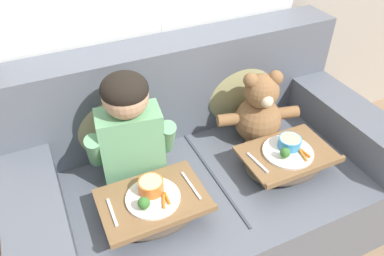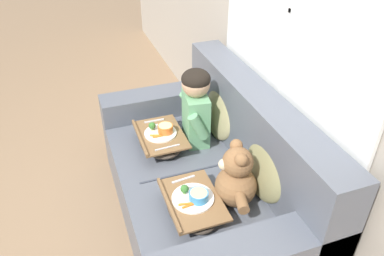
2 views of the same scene
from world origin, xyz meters
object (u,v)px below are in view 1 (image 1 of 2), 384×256
object	(u,v)px
teddy_bear	(259,113)
lap_tray_child	(154,206)
throw_pillow_behind_teddy	(240,87)
couch	(202,177)
child_figure	(129,125)
lap_tray_teddy	(286,160)
throw_pillow_behind_child	(119,118)

from	to	relation	value
teddy_bear	lap_tray_child	xyz separation A→B (m)	(-0.66, -0.25, -0.11)
throw_pillow_behind_teddy	teddy_bear	world-z (taller)	throw_pillow_behind_teddy
couch	teddy_bear	distance (m)	0.44
teddy_bear	lap_tray_child	world-z (taller)	teddy_bear
child_figure	teddy_bear	size ratio (longest dim) A/B	1.28
teddy_bear	couch	bearing A→B (deg)	-174.77
couch	throw_pillow_behind_teddy	size ratio (longest dim) A/B	4.14
couch	throw_pillow_behind_teddy	xyz separation A→B (m)	(0.33, 0.23, 0.33)
child_figure	lap_tray_teddy	bearing A→B (deg)	-21.16
teddy_bear	lap_tray_teddy	bearing A→B (deg)	-89.57
throw_pillow_behind_teddy	teddy_bear	distance (m)	0.20
throw_pillow_behind_child	lap_tray_teddy	xyz separation A→B (m)	(0.66, -0.45, -0.14)
throw_pillow_behind_child	lap_tray_teddy	distance (m)	0.81
throw_pillow_behind_teddy	lap_tray_child	world-z (taller)	throw_pillow_behind_teddy
throw_pillow_behind_child	child_figure	xyz separation A→B (m)	(-0.00, -0.19, 0.09)
lap_tray_child	lap_tray_teddy	xyz separation A→B (m)	(0.66, -0.00, 0.00)
couch	throw_pillow_behind_child	bearing A→B (deg)	145.25
lap_tray_child	lap_tray_teddy	world-z (taller)	lap_tray_child
couch	child_figure	distance (m)	0.54
couch	child_figure	xyz separation A→B (m)	(-0.33, 0.03, 0.42)
lap_tray_child	lap_tray_teddy	distance (m)	0.66
teddy_bear	lap_tray_teddy	distance (m)	0.27
throw_pillow_behind_child	lap_tray_child	bearing A→B (deg)	-90.02
lap_tray_child	throw_pillow_behind_child	bearing A→B (deg)	89.98
throw_pillow_behind_child	lap_tray_child	size ratio (longest dim) A/B	1.04
throw_pillow_behind_teddy	child_figure	size ratio (longest dim) A/B	0.78
lap_tray_teddy	throw_pillow_behind_child	bearing A→B (deg)	145.72
throw_pillow_behind_child	teddy_bear	world-z (taller)	throw_pillow_behind_child
couch	throw_pillow_behind_teddy	distance (m)	0.52
throw_pillow_behind_child	throw_pillow_behind_teddy	bearing A→B (deg)	0.00
throw_pillow_behind_child	child_figure	bearing A→B (deg)	-90.04
throw_pillow_behind_teddy	throw_pillow_behind_child	bearing A→B (deg)	180.00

